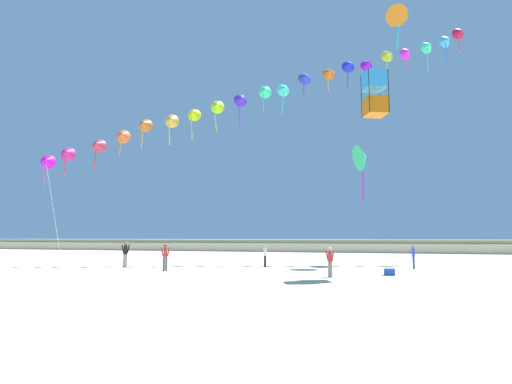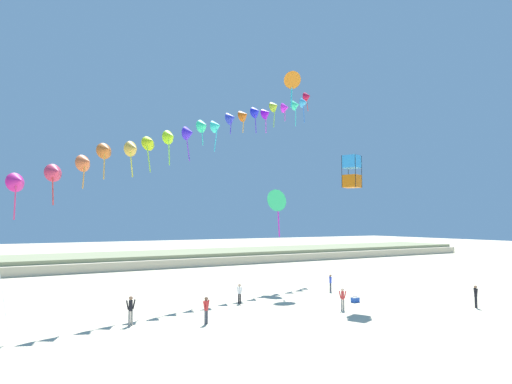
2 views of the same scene
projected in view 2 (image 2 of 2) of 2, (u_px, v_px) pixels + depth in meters
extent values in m
plane|color=beige|center=(368.00, 340.00, 23.91)|extent=(240.00, 240.00, 0.00)
cube|color=beige|center=(133.00, 261.00, 63.29)|extent=(120.00, 13.93, 1.15)
cube|color=gray|center=(133.00, 256.00, 63.34)|extent=(120.00, 11.84, 0.66)
cylinder|color=gray|center=(342.00, 305.00, 31.65)|extent=(0.11, 0.11, 0.77)
cylinder|color=gray|center=(344.00, 305.00, 31.65)|extent=(0.11, 0.11, 0.77)
cylinder|color=red|center=(343.00, 295.00, 31.69)|extent=(0.20, 0.20, 0.55)
cylinder|color=red|center=(340.00, 295.00, 31.69)|extent=(0.20, 0.16, 0.52)
cylinder|color=red|center=(345.00, 295.00, 31.70)|extent=(0.20, 0.16, 0.52)
sphere|color=beige|center=(342.00, 290.00, 31.71)|extent=(0.21, 0.21, 0.21)
cylinder|color=black|center=(239.00, 299.00, 34.23)|extent=(0.11, 0.11, 0.75)
cylinder|color=black|center=(240.00, 299.00, 34.18)|extent=(0.11, 0.11, 0.75)
cylinder|color=white|center=(239.00, 290.00, 34.24)|extent=(0.20, 0.20, 0.53)
cylinder|color=white|center=(237.00, 289.00, 34.31)|extent=(0.17, 0.19, 0.50)
cylinder|color=white|center=(242.00, 290.00, 34.18)|extent=(0.17, 0.19, 0.50)
sphere|color=tan|center=(240.00, 285.00, 34.26)|extent=(0.20, 0.20, 0.20)
cylinder|color=#474C56|center=(205.00, 317.00, 27.43)|extent=(0.12, 0.12, 0.82)
cylinder|color=#474C56|center=(207.00, 317.00, 27.55)|extent=(0.12, 0.12, 0.82)
cylinder|color=red|center=(206.00, 305.00, 27.53)|extent=(0.22, 0.22, 0.58)
cylinder|color=red|center=(204.00, 305.00, 27.38)|extent=(0.21, 0.16, 0.55)
cylinder|color=red|center=(208.00, 304.00, 27.69)|extent=(0.21, 0.16, 0.55)
sphere|color=brown|center=(206.00, 299.00, 27.56)|extent=(0.22, 0.22, 0.22)
cylinder|color=#474C56|center=(330.00, 287.00, 40.00)|extent=(0.11, 0.11, 0.76)
cylinder|color=#474C56|center=(331.00, 288.00, 39.87)|extent=(0.11, 0.11, 0.76)
cylinder|color=blue|center=(330.00, 280.00, 39.98)|extent=(0.20, 0.20, 0.54)
cylinder|color=blue|center=(330.00, 279.00, 40.15)|extent=(0.13, 0.19, 0.51)
cylinder|color=blue|center=(331.00, 280.00, 39.81)|extent=(0.13, 0.19, 0.51)
sphere|color=#9E7051|center=(330.00, 276.00, 40.00)|extent=(0.21, 0.21, 0.21)
cylinder|color=gray|center=(132.00, 318.00, 27.14)|extent=(0.13, 0.13, 0.88)
cylinder|color=gray|center=(129.00, 318.00, 27.05)|extent=(0.13, 0.13, 0.88)
cylinder|color=black|center=(131.00, 305.00, 27.14)|extent=(0.23, 0.23, 0.62)
cylinder|color=black|center=(134.00, 304.00, 27.27)|extent=(0.22, 0.11, 0.59)
cylinder|color=black|center=(127.00, 305.00, 27.03)|extent=(0.22, 0.11, 0.59)
sphere|color=#9E7051|center=(131.00, 298.00, 27.17)|extent=(0.24, 0.24, 0.24)
cylinder|color=black|center=(475.00, 302.00, 32.65)|extent=(0.12, 0.12, 0.81)
cylinder|color=black|center=(477.00, 302.00, 32.51)|extent=(0.12, 0.12, 0.81)
cylinder|color=black|center=(476.00, 293.00, 32.62)|extent=(0.21, 0.21, 0.57)
cylinder|color=black|center=(474.00, 292.00, 32.81)|extent=(0.16, 0.21, 0.54)
cylinder|color=black|center=(477.00, 292.00, 32.44)|extent=(0.16, 0.21, 0.54)
sphere|color=#9E7051|center=(476.00, 287.00, 32.65)|extent=(0.22, 0.22, 0.22)
cone|color=#C72281|center=(18.00, 181.00, 25.38)|extent=(1.35, 1.22, 1.17)
cylinder|color=#E53973|center=(15.00, 202.00, 25.19)|extent=(0.12, 0.09, 1.92)
cone|color=#C43251|center=(56.00, 172.00, 27.23)|extent=(1.30, 1.12, 1.16)
cylinder|color=#E53E39|center=(53.00, 190.00, 27.04)|extent=(0.14, 0.28, 1.79)
cone|color=#D36334|center=(86.00, 162.00, 28.67)|extent=(1.35, 1.22, 1.17)
cylinder|color=gold|center=(84.00, 177.00, 28.49)|extent=(0.17, 0.13, 1.45)
cone|color=#C16125|center=(106.00, 150.00, 30.11)|extent=(1.28, 1.08, 1.17)
cylinder|color=gold|center=(104.00, 166.00, 29.92)|extent=(0.12, 0.20, 1.75)
cone|color=gold|center=(133.00, 149.00, 31.74)|extent=(1.30, 1.11, 1.13)
cylinder|color=yellow|center=(131.00, 164.00, 31.54)|extent=(0.22, 0.22, 1.81)
cone|color=#B6D617|center=(150.00, 142.00, 33.30)|extent=(1.30, 1.16, 1.21)
cylinder|color=#9FE539|center=(149.00, 159.00, 33.11)|extent=(0.30, 0.27, 2.01)
cone|color=#A3E71C|center=(171.00, 137.00, 34.83)|extent=(1.28, 1.05, 1.11)
cylinder|color=#82E539|center=(169.00, 152.00, 34.63)|extent=(0.23, 0.27, 1.98)
cone|color=#3C23DE|center=(189.00, 133.00, 36.37)|extent=(1.31, 1.18, 1.10)
cylinder|color=#7939E5|center=(188.00, 148.00, 36.17)|extent=(0.30, 0.28, 2.08)
cone|color=#2FE599|center=(204.00, 126.00, 38.29)|extent=(1.28, 1.05, 1.12)
cylinder|color=#39E5C6|center=(202.00, 137.00, 38.11)|extent=(0.11, 0.21, 1.47)
cone|color=#36E3CE|center=(217.00, 126.00, 39.57)|extent=(1.36, 1.27, 1.17)
cylinder|color=#39D1E5|center=(216.00, 140.00, 39.37)|extent=(0.32, 0.10, 2.02)
cone|color=#2A3BC5|center=(232.00, 118.00, 40.95)|extent=(1.35, 1.23, 1.18)
cylinder|color=#5039E5|center=(231.00, 127.00, 40.77)|extent=(0.19, 0.12, 1.28)
cone|color=#DC5E13|center=(244.00, 115.00, 42.94)|extent=(1.35, 1.24, 1.22)
cylinder|color=gold|center=(243.00, 125.00, 42.76)|extent=(0.14, 0.17, 1.47)
cone|color=#1A24E1|center=(257.00, 112.00, 44.17)|extent=(1.29, 1.10, 1.17)
cylinder|color=#5939E5|center=(256.00, 124.00, 43.98)|extent=(0.10, 0.28, 1.95)
cone|color=#8F10D9|center=(267.00, 113.00, 45.56)|extent=(1.34, 1.22, 1.21)
cylinder|color=#CF39E5|center=(266.00, 124.00, 45.36)|extent=(0.19, 0.22, 1.80)
cone|color=#A7C92C|center=(275.00, 106.00, 47.56)|extent=(1.30, 1.14, 1.20)
cylinder|color=#96E539|center=(274.00, 118.00, 47.36)|extent=(0.22, 0.11, 2.06)
cone|color=#DA26F0|center=(286.00, 108.00, 48.80)|extent=(1.31, 1.18, 1.11)
cylinder|color=#E539CE|center=(285.00, 115.00, 48.62)|extent=(0.16, 0.19, 1.27)
cone|color=#35E8A7|center=(296.00, 105.00, 50.30)|extent=(1.31, 1.15, 1.13)
cylinder|color=#39E5D0|center=(296.00, 116.00, 50.10)|extent=(0.12, 0.11, 2.16)
cone|color=#3AA6E5|center=(304.00, 102.00, 51.86)|extent=(1.31, 1.14, 1.12)
cylinder|color=#397CE5|center=(304.00, 114.00, 51.66)|extent=(0.11, 0.34, 2.17)
cone|color=red|center=(308.00, 96.00, 53.56)|extent=(1.28, 1.04, 1.11)
cylinder|color=#E53C39|center=(307.00, 105.00, 53.37)|extent=(0.26, 0.17, 1.60)
cube|color=#CD660D|center=(352.00, 181.00, 34.88)|extent=(1.46, 1.46, 0.97)
cube|color=#2D95E5|center=(352.00, 162.00, 34.97)|extent=(1.46, 1.46, 0.97)
cylinder|color=black|center=(355.00, 170.00, 34.14)|extent=(0.04, 0.04, 2.48)
cylinder|color=black|center=(362.00, 172.00, 35.03)|extent=(0.04, 0.04, 2.48)
cylinder|color=black|center=(348.00, 173.00, 35.71)|extent=(0.04, 0.04, 2.48)
cylinder|color=black|center=(342.00, 171.00, 34.82)|extent=(0.04, 0.04, 2.48)
cone|color=#2DCD79|center=(278.00, 200.00, 42.03)|extent=(1.88, 2.33, 2.14)
cone|color=#E52DD3|center=(278.00, 199.00, 42.03)|extent=(1.07, 1.30, 1.19)
cylinder|color=#E52DD3|center=(279.00, 220.00, 41.91)|extent=(0.24, 0.57, 3.10)
cone|color=orange|center=(291.00, 80.00, 46.40)|extent=(2.06, 1.69, 1.88)
cone|color=#2DDCE5|center=(291.00, 79.00, 46.41)|extent=(1.14, 0.96, 1.05)
cylinder|color=#2DDCE5|center=(292.00, 95.00, 46.30)|extent=(0.39, 0.32, 2.64)
cube|color=blue|center=(355.00, 300.00, 34.79)|extent=(0.56, 0.40, 0.36)
cube|color=white|center=(355.00, 297.00, 34.80)|extent=(0.58, 0.41, 0.06)
cylinder|color=black|center=(355.00, 296.00, 34.81)|extent=(0.45, 0.03, 0.03)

